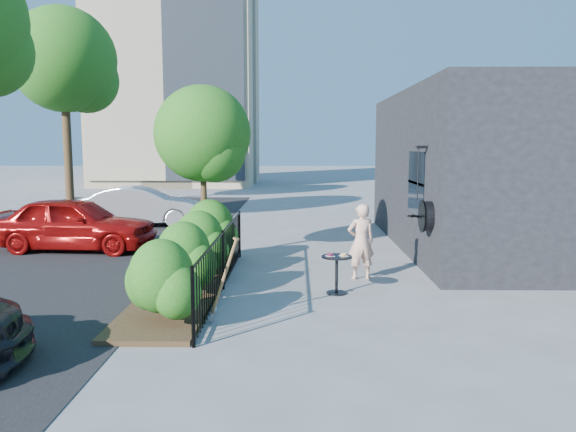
{
  "coord_description": "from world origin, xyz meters",
  "views": [
    {
      "loc": [
        -0.14,
        -10.08,
        2.65
      ],
      "look_at": [
        -0.33,
        1.29,
        1.2
      ],
      "focal_mm": 35.0,
      "sensor_mm": 36.0,
      "label": 1
    }
  ],
  "objects_px": {
    "shovel": "(222,285)",
    "car_silver": "(142,206)",
    "car_red": "(74,224)",
    "woman": "(361,242)",
    "patio_tree": "(205,140)",
    "street_tree_far": "(65,66)",
    "cafe_table": "(337,268)"
  },
  "relations": [
    {
      "from": "patio_tree",
      "to": "shovel",
      "type": "xyz_separation_m",
      "value": [
        0.98,
        -4.72,
        -2.18
      ]
    },
    {
      "from": "shovel",
      "to": "car_red",
      "type": "distance_m",
      "value": 7.26
    },
    {
      "from": "car_red",
      "to": "car_silver",
      "type": "relative_size",
      "value": 1.02
    },
    {
      "from": "shovel",
      "to": "car_red",
      "type": "height_order",
      "value": "car_red"
    },
    {
      "from": "car_red",
      "to": "shovel",
      "type": "bearing_deg",
      "value": -138.11
    },
    {
      "from": "street_tree_far",
      "to": "woman",
      "type": "xyz_separation_m",
      "value": [
        11.06,
        -13.11,
        -5.17
      ]
    },
    {
      "from": "car_red",
      "to": "street_tree_far",
      "type": "bearing_deg",
      "value": 26.27
    },
    {
      "from": "street_tree_far",
      "to": "woman",
      "type": "distance_m",
      "value": 17.91
    },
    {
      "from": "street_tree_far",
      "to": "car_red",
      "type": "relative_size",
      "value": 2.06
    },
    {
      "from": "street_tree_far",
      "to": "car_silver",
      "type": "bearing_deg",
      "value": -51.44
    },
    {
      "from": "woman",
      "to": "street_tree_far",
      "type": "bearing_deg",
      "value": -60.8
    },
    {
      "from": "car_red",
      "to": "car_silver",
      "type": "height_order",
      "value": "car_red"
    },
    {
      "from": "patio_tree",
      "to": "cafe_table",
      "type": "distance_m",
      "value": 4.72
    },
    {
      "from": "woman",
      "to": "car_silver",
      "type": "distance_m",
      "value": 9.59
    },
    {
      "from": "patio_tree",
      "to": "street_tree_far",
      "type": "distance_m",
      "value": 13.95
    },
    {
      "from": "cafe_table",
      "to": "car_silver",
      "type": "distance_m",
      "value": 10.14
    },
    {
      "from": "car_silver",
      "to": "shovel",
      "type": "bearing_deg",
      "value": -164.49
    },
    {
      "from": "cafe_table",
      "to": "car_red",
      "type": "bearing_deg",
      "value": 147.33
    },
    {
      "from": "cafe_table",
      "to": "woman",
      "type": "height_order",
      "value": "woman"
    },
    {
      "from": "car_silver",
      "to": "cafe_table",
      "type": "bearing_deg",
      "value": -151.31
    },
    {
      "from": "patio_tree",
      "to": "cafe_table",
      "type": "relative_size",
      "value": 5.38
    },
    {
      "from": "street_tree_far",
      "to": "car_silver",
      "type": "distance_m",
      "value": 9.22
    },
    {
      "from": "street_tree_far",
      "to": "shovel",
      "type": "relative_size",
      "value": 6.22
    },
    {
      "from": "shovel",
      "to": "car_silver",
      "type": "bearing_deg",
      "value": 111.63
    },
    {
      "from": "cafe_table",
      "to": "shovel",
      "type": "distance_m",
      "value": 2.48
    },
    {
      "from": "car_silver",
      "to": "woman",
      "type": "bearing_deg",
      "value": -144.71
    },
    {
      "from": "woman",
      "to": "car_red",
      "type": "xyz_separation_m",
      "value": [
        -6.85,
        2.9,
        -0.07
      ]
    },
    {
      "from": "patio_tree",
      "to": "car_silver",
      "type": "height_order",
      "value": "patio_tree"
    },
    {
      "from": "patio_tree",
      "to": "street_tree_far",
      "type": "bearing_deg",
      "value": 124.51
    },
    {
      "from": "cafe_table",
      "to": "car_red",
      "type": "relative_size",
      "value": 0.18
    },
    {
      "from": "cafe_table",
      "to": "shovel",
      "type": "height_order",
      "value": "shovel"
    },
    {
      "from": "car_red",
      "to": "woman",
      "type": "bearing_deg",
      "value": -109.12
    }
  ]
}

